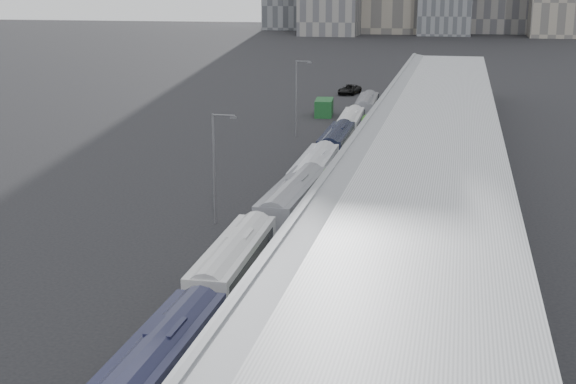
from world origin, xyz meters
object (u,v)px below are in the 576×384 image
(shipping_container, at_px, (324,108))
(suv, at_px, (349,90))
(bus_2, at_px, (234,273))
(street_lamp_far, at_px, (298,93))
(bus_3, at_px, (293,210))
(bus_7, at_px, (367,111))
(bus_4, at_px, (314,179))
(street_lamp_near, at_px, (216,161))
(bus_5, at_px, (336,148))
(bus_6, at_px, (351,128))

(shipping_container, relative_size, suv, 0.91)
(bus_2, distance_m, street_lamp_far, 55.28)
(bus_3, bearing_deg, bus_2, -91.23)
(bus_7, bearing_deg, street_lamp_far, -121.50)
(bus_2, distance_m, bus_7, 68.16)
(bus_4, xyz_separation_m, suv, (-6.62, 71.43, -0.83))
(shipping_container, height_order, suv, shipping_container)
(bus_4, distance_m, street_lamp_near, 12.51)
(bus_4, bearing_deg, suv, 94.21)
(bus_3, height_order, street_lamp_far, street_lamp_far)
(bus_3, distance_m, street_lamp_far, 40.98)
(street_lamp_far, bearing_deg, shipping_container, 88.26)
(bus_3, distance_m, bus_4, 10.76)
(bus_5, height_order, street_lamp_near, street_lamp_near)
(bus_4, distance_m, street_lamp_far, 30.51)
(bus_6, relative_size, shipping_container, 2.19)
(bus_2, height_order, suv, bus_2)
(bus_2, height_order, bus_5, bus_2)
(street_lamp_far, bearing_deg, bus_3, -79.01)
(shipping_container, bearing_deg, street_lamp_near, -95.29)
(street_lamp_near, xyz_separation_m, suv, (-0.37, 81.67, -4.41))
(bus_3, relative_size, bus_6, 1.14)
(bus_3, distance_m, bus_5, 26.23)
(bus_6, bearing_deg, bus_3, -91.42)
(bus_6, distance_m, street_lamp_near, 39.34)
(bus_4, bearing_deg, street_lamp_near, -122.54)
(bus_4, height_order, bus_5, bus_4)
(bus_3, bearing_deg, bus_4, 92.81)
(bus_3, bearing_deg, street_lamp_far, 102.58)
(bus_5, xyz_separation_m, street_lamp_far, (-7.23, 13.83, 4.01))
(suv, bearing_deg, bus_2, -74.42)
(bus_7, height_order, suv, bus_7)
(bus_3, bearing_deg, bus_5, 92.79)
(shipping_container, bearing_deg, bus_3, -88.86)
(street_lamp_near, height_order, shipping_container, street_lamp_near)
(bus_7, height_order, street_lamp_near, street_lamp_near)
(bus_3, bearing_deg, bus_6, 92.69)
(bus_2, xyz_separation_m, street_lamp_near, (-5.77, 15.15, 3.66))
(street_lamp_near, bearing_deg, bus_5, 76.99)
(bus_5, relative_size, suv, 2.09)
(bus_6, bearing_deg, street_lamp_near, -100.94)
(bus_6, bearing_deg, street_lamp_far, 171.02)
(bus_5, bearing_deg, suv, 95.52)
(bus_5, bearing_deg, bus_7, 88.81)
(bus_4, height_order, shipping_container, bus_4)
(bus_7, bearing_deg, bus_6, -94.21)
(street_lamp_far, bearing_deg, street_lamp_near, -88.13)
(bus_5, height_order, bus_6, bus_5)
(street_lamp_far, distance_m, suv, 42.41)
(bus_6, bearing_deg, shipping_container, 107.18)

